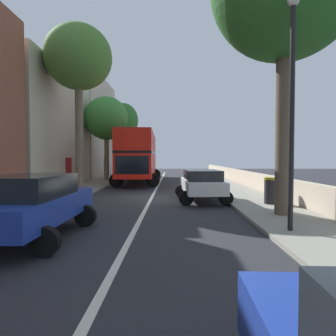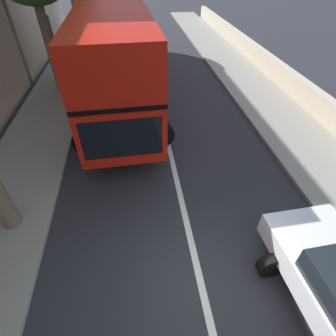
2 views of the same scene
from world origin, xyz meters
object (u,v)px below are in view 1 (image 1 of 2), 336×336
parked_car_white_right_4 (202,183)px  street_tree_left_0 (123,121)px  parked_car_green_left_1 (142,168)px  parked_car_blue_left_0 (32,203)px  lamppost_right (292,94)px  street_tree_left_4 (106,119)px  litter_bin_right (270,190)px  double_decker_bus (139,155)px  street_tree_left_2 (78,59)px

parked_car_white_right_4 → street_tree_left_0: street_tree_left_0 is taller
parked_car_green_left_1 → parked_car_blue_left_0: bearing=-90.0°
parked_car_blue_left_0 → lamppost_right: 7.40m
parked_car_green_left_1 → street_tree_left_4: (-2.28, -8.02, 4.62)m
litter_bin_right → double_decker_bus: bearing=120.4°
parked_car_green_left_1 → street_tree_left_0: (-2.34, 1.59, 5.55)m
double_decker_bus → parked_car_green_left_1: size_ratio=2.58×
parked_car_blue_left_0 → parked_car_green_left_1: 27.07m
street_tree_left_4 → lamppost_right: 20.68m
double_decker_bus → lamppost_right: 17.77m
double_decker_bus → street_tree_left_0: (-3.13, 11.44, 4.15)m
double_decker_bus → street_tree_left_4: (-3.08, 1.82, 3.22)m
double_decker_bus → lamppost_right: size_ratio=1.79×
parked_car_white_right_4 → lamppost_right: (1.80, -6.30, 2.93)m
parked_car_white_right_4 → street_tree_left_0: 23.68m
parked_car_white_right_4 → lamppost_right: lamppost_right is taller
street_tree_left_0 → lamppost_right: 29.68m
parked_car_white_right_4 → litter_bin_right: 3.21m
parked_car_green_left_1 → litter_bin_right: parked_car_green_left_1 is taller
double_decker_bus → street_tree_left_0: street_tree_left_0 is taller
parked_car_green_left_1 → street_tree_left_2: size_ratio=0.44×
parked_car_white_right_4 → street_tree_left_4: bearing=120.9°
parked_car_white_right_4 → lamppost_right: bearing=-74.1°
street_tree_left_0 → lamppost_right: street_tree_left_0 is taller
double_decker_bus → lamppost_right: lamppost_right is taller
street_tree_left_2 → parked_car_white_right_4: bearing=-26.8°
parked_car_blue_left_0 → street_tree_left_0: 29.29m
street_tree_left_4 → litter_bin_right: bearing=-53.8°
parked_car_white_right_4 → lamppost_right: size_ratio=0.72×
street_tree_left_0 → street_tree_left_2: street_tree_left_2 is taller
litter_bin_right → lamppost_right: bearing=-101.9°
street_tree_left_2 → street_tree_left_0: bearing=91.0°
parked_car_green_left_1 → parked_car_white_right_4: size_ratio=0.97×
street_tree_left_4 → lamppost_right: (9.08, -18.49, -1.77)m
parked_car_blue_left_0 → street_tree_left_4: street_tree_left_4 is taller
lamppost_right → litter_bin_right: lamppost_right is taller
lamppost_right → street_tree_left_4: bearing=116.2°
street_tree_left_4 → litter_bin_right: street_tree_left_4 is taller
street_tree_left_4 → litter_bin_right: size_ratio=6.56×
street_tree_left_0 → street_tree_left_2: (0.31, -18.26, 1.50)m
parked_car_green_left_1 → street_tree_left_4: bearing=-105.9°
double_decker_bus → street_tree_left_0: size_ratio=1.32×
parked_car_blue_left_0 → street_tree_left_0: size_ratio=0.53×
parked_car_green_left_1 → double_decker_bus: bearing=-85.4°
double_decker_bus → parked_car_blue_left_0: 17.30m
double_decker_bus → street_tree_left_2: (-2.82, -6.82, 5.64)m
double_decker_bus → parked_car_white_right_4: bearing=-67.9°
parked_car_blue_left_0 → street_tree_left_2: bearing=101.0°
parked_car_green_left_1 → street_tree_left_2: bearing=-96.9°
street_tree_left_4 → lamppost_right: street_tree_left_4 is taller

